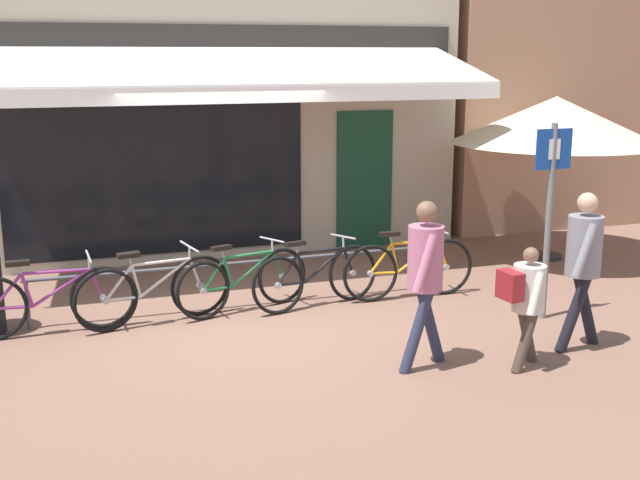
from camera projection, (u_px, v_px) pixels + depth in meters
name	position (u px, v px, depth m)	size (l,w,h in m)	color
ground_plane	(249.00, 320.00, 9.05)	(160.00, 160.00, 0.00)	brown
shop_front	(193.00, 36.00, 12.42)	(7.62, 4.90, 6.42)	tan
neighbour_building	(574.00, 22.00, 15.15)	(6.67, 4.00, 7.05)	#9E7056
bike_rack_rail	(233.00, 268.00, 9.36)	(4.66, 0.04, 0.57)	#47494F
bicycle_purple	(49.00, 301.00, 8.50)	(1.82, 0.52, 0.85)	black
bicycle_silver	(154.00, 291.00, 8.84)	(1.78, 0.57, 0.86)	black
bicycle_green	(243.00, 281.00, 9.29)	(1.69, 0.70, 0.82)	black
bicycle_black	(316.00, 277.00, 9.46)	(1.69, 0.63, 0.83)	black
bicycle_orange	(409.00, 268.00, 9.79)	(1.72, 0.52, 0.85)	black
pedestrian_adult	(425.00, 267.00, 7.49)	(0.56, 0.53, 1.63)	#282D47
pedestrian_child	(526.00, 294.00, 7.53)	(0.51, 0.53, 1.19)	#47382D
pedestrian_second_adult	(584.00, 255.00, 7.99)	(0.60, 0.47, 1.62)	black
parking_sign	(550.00, 200.00, 8.82)	(0.44, 0.07, 2.21)	slate
cafe_parasol	(556.00, 120.00, 11.34)	(2.94, 2.94, 2.35)	#4C3D2D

